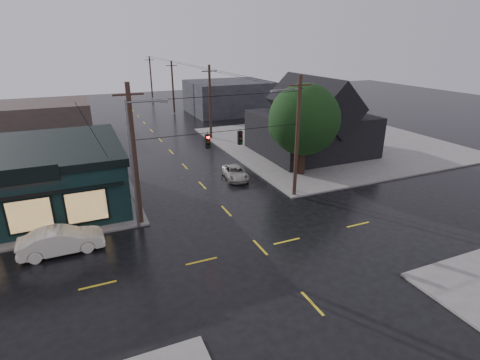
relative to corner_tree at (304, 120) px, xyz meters
name	(u,v)px	position (x,y,z in m)	size (l,w,h in m)	color
ground_plane	(260,247)	(-9.93, -10.85, -5.54)	(160.00, 160.00, 0.00)	black
sidewalk_ne	(329,142)	(10.07, 9.15, -5.47)	(28.00, 28.00, 0.15)	slate
pizza_shop	(13,179)	(-24.93, 2.10, -2.98)	(16.30, 12.34, 4.90)	black
ne_building	(312,115)	(5.07, 6.15, -1.07)	(12.60, 11.60, 8.75)	black
corner_tree	(304,120)	(0.00, 0.00, 0.00)	(6.82, 6.82, 8.82)	black
utility_pole_nw	(142,224)	(-16.43, -4.35, -5.54)	(2.00, 0.32, 10.15)	black
utility_pole_ne	(294,196)	(-3.43, -4.35, -5.54)	(2.00, 0.32, 10.15)	black
utility_pole_far_a	(211,139)	(-3.43, 17.15, -5.54)	(2.00, 0.32, 9.65)	black
utility_pole_far_b	(175,113)	(-3.43, 37.15, -5.54)	(2.00, 0.32, 9.15)	black
utility_pole_far_c	(153,98)	(-3.43, 57.15, -5.54)	(2.00, 0.32, 9.15)	black
span_signal_assembly	(224,139)	(-9.84, -4.35, 0.16)	(13.00, 0.48, 1.23)	black
streetlight_nw	(139,228)	(-16.73, -5.05, -5.54)	(5.40, 0.30, 9.15)	slate
streetlight_ne	(295,192)	(-2.93, -3.65, -5.54)	(5.40, 0.30, 9.15)	slate
bg_building_west	(45,119)	(-23.93, 29.15, -3.34)	(12.00, 10.00, 4.40)	#362A27
bg_building_east	(229,97)	(6.07, 34.15, -2.74)	(14.00, 12.00, 5.60)	black
sedan_cream	(61,241)	(-21.68, -6.33, -4.71)	(1.75, 5.03, 1.66)	silver
suv_silver	(235,173)	(-6.42, 1.67, -4.95)	(1.96, 4.25, 1.18)	#A19F95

